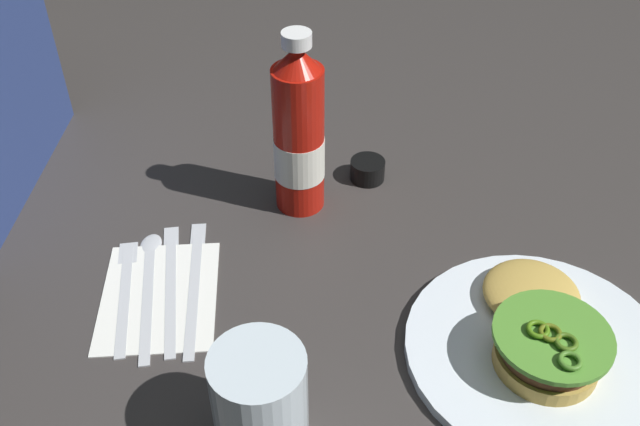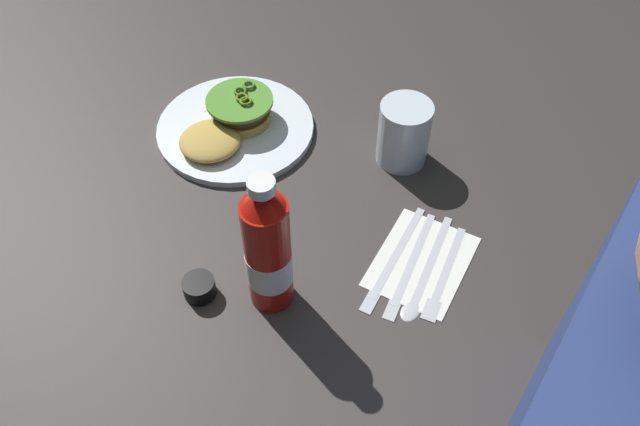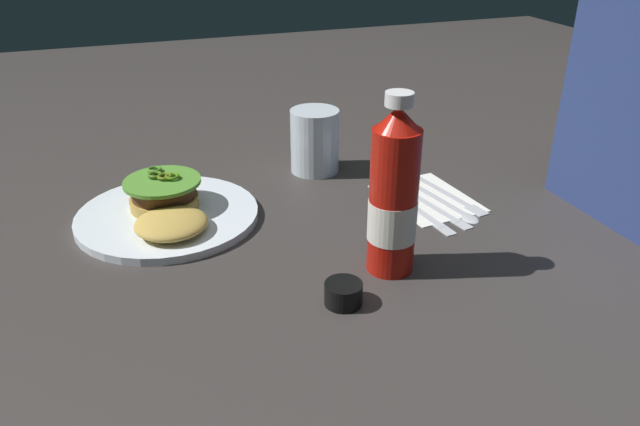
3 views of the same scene
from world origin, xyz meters
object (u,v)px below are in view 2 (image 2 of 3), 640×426
object	(u,v)px
burger_sandwich	(230,120)
napkin	(422,261)
ketchup_bottle	(268,252)
condiment_cup	(199,287)
steak_knife	(408,270)
fork_utensil	(443,279)
spoon_utensil	(424,279)
water_glass	(404,133)
dinner_plate	(236,128)
butter_knife	(391,263)

from	to	relation	value
burger_sandwich	napkin	xyz separation A→B (m)	(0.06, 0.41, -0.03)
ketchup_bottle	condiment_cup	size ratio (longest dim) A/B	5.13
steak_knife	fork_utensil	size ratio (longest dim) A/B	1.16
spoon_utensil	water_glass	bearing A→B (deg)	-143.14
napkin	steak_knife	distance (m)	0.03
dinner_plate	fork_utensil	world-z (taller)	dinner_plate
dinner_plate	napkin	distance (m)	0.42
water_glass	butter_knife	world-z (taller)	water_glass
burger_sandwich	spoon_utensil	xyz separation A→B (m)	(0.09, 0.43, -0.03)
water_glass	fork_utensil	world-z (taller)	water_glass
water_glass	napkin	bearing A→B (deg)	37.54
dinner_plate	steak_knife	world-z (taller)	dinner_plate
butter_knife	spoon_utensil	world-z (taller)	same
burger_sandwich	fork_utensil	distance (m)	0.46
ketchup_bottle	steak_knife	size ratio (longest dim) A/B	1.16
burger_sandwich	fork_utensil	world-z (taller)	burger_sandwich
water_glass	spoon_utensil	bearing A→B (deg)	36.86
water_glass	butter_knife	bearing A→B (deg)	25.70
condiment_cup	steak_knife	world-z (taller)	condiment_cup
condiment_cup	water_glass	bearing A→B (deg)	165.42
dinner_plate	water_glass	distance (m)	0.30
burger_sandwich	spoon_utensil	world-z (taller)	burger_sandwich
ketchup_bottle	dinner_plate	bearing A→B (deg)	-132.93
burger_sandwich	water_glass	bearing A→B (deg)	112.68
burger_sandwich	water_glass	size ratio (longest dim) A/B	1.73
water_glass	napkin	xyz separation A→B (m)	(0.18, 0.13, -0.06)
burger_sandwich	butter_knife	size ratio (longest dim) A/B	0.90
butter_knife	steak_knife	size ratio (longest dim) A/B	1.04
burger_sandwich	dinner_plate	bearing A→B (deg)	175.21
spoon_utensil	condiment_cup	bearing A→B (deg)	-52.34
butter_knife	napkin	bearing A→B (deg)	130.62
napkin	steak_knife	size ratio (longest dim) A/B	0.80
ketchup_bottle	spoon_utensil	distance (m)	0.24
butter_knife	spoon_utensil	distance (m)	0.05
spoon_utensil	fork_utensil	size ratio (longest dim) A/B	1.12
dinner_plate	water_glass	world-z (taller)	water_glass
spoon_utensil	butter_knife	bearing A→B (deg)	-88.01
napkin	steak_knife	xyz separation A→B (m)	(0.03, -0.01, 0.00)
condiment_cup	butter_knife	distance (m)	0.28
condiment_cup	butter_knife	size ratio (longest dim) A/B	0.22
dinner_plate	fork_utensil	bearing A→B (deg)	79.45
water_glass	spoon_utensil	distance (m)	0.26
water_glass	butter_knife	xyz separation A→B (m)	(0.21, 0.10, -0.05)
butter_knife	burger_sandwich	bearing A→B (deg)	-103.34
butter_knife	fork_utensil	xyz separation A→B (m)	(-0.02, 0.08, 0.00)
water_glass	fork_utensil	distance (m)	0.26
napkin	fork_utensil	world-z (taller)	fork_utensil
burger_sandwich	butter_knife	xyz separation A→B (m)	(0.09, 0.38, -0.03)
ketchup_bottle	butter_knife	distance (m)	0.21
water_glass	butter_knife	distance (m)	0.23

